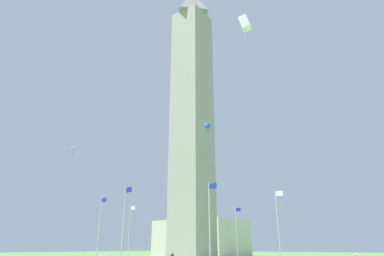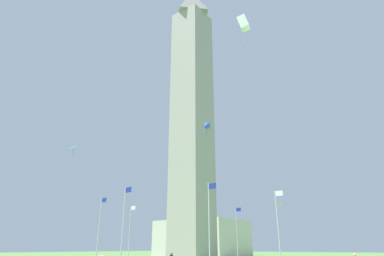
# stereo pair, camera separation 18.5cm
# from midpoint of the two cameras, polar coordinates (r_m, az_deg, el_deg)

# --- Properties ---
(obelisk_monument) EXTENTS (5.51, 5.51, 50.05)m
(obelisk_monument) POSITION_cam_midpoint_polar(r_m,az_deg,el_deg) (55.73, -0.10, 3.77)
(obelisk_monument) COLOR #A8A399
(obelisk_monument) RESTS_ON ground
(flagpole_n) EXTENTS (1.12, 0.14, 9.24)m
(flagpole_n) POSITION_cam_midpoint_polar(r_m,az_deg,el_deg) (44.05, 14.98, -16.08)
(flagpole_n) COLOR silver
(flagpole_n) RESTS_ON ground
(flagpole_ne) EXTENTS (1.12, 0.14, 9.24)m
(flagpole_ne) POSITION_cam_midpoint_polar(r_m,az_deg,el_deg) (54.54, 15.01, -16.79)
(flagpole_ne) COLOR silver
(flagpole_ne) RESTS_ON ground
(flagpole_e) EXTENTS (1.12, 0.14, 9.24)m
(flagpole_e) POSITION_cam_midpoint_polar(r_m,az_deg,el_deg) (62.38, 7.89, -17.65)
(flagpole_e) COLOR silver
(flagpole_e) RESTS_ON ground
(flagpole_se) EXTENTS (1.12, 0.14, 9.24)m
(flagpole_se) POSITION_cam_midpoint_polar(r_m,az_deg,el_deg) (64.46, -1.89, -17.90)
(flagpole_se) COLOR silver
(flagpole_se) RESTS_ON ground
(flagpole_s) EXTENTS (1.12, 0.14, 9.24)m
(flagpole_s) POSITION_cam_midpoint_polar(r_m,az_deg,el_deg) (60.09, -11.10, -17.37)
(flagpole_s) COLOR silver
(flagpole_s) RESTS_ON ground
(flagpole_sw) EXTENTS (1.12, 0.14, 9.24)m
(flagpole_sw) POSITION_cam_midpoint_polar(r_m,az_deg,el_deg) (50.77, -16.25, -16.46)
(flagpole_sw) COLOR silver
(flagpole_sw) RESTS_ON ground
(flagpole_w) EXTENTS (1.12, 0.14, 9.24)m
(flagpole_w) POSITION_cam_midpoint_polar(r_m,az_deg,el_deg) (40.74, -12.17, -15.99)
(flagpole_w) COLOR silver
(flagpole_w) RESTS_ON ground
(flagpole_nw) EXTENTS (1.12, 0.14, 9.24)m
(flagpole_nw) POSITION_cam_midpoint_polar(r_m,az_deg,el_deg) (37.37, 3.06, -16.03)
(flagpole_nw) COLOR silver
(flagpole_nw) RESTS_ON ground
(kite_blue_delta) EXTENTS (1.11, 1.20, 1.72)m
(kite_blue_delta) POSITION_cam_midpoint_polar(r_m,az_deg,el_deg) (41.41, 2.49, 0.43)
(kite_blue_delta) COLOR blue
(kite_cyan_diamond) EXTENTS (1.08, 0.91, 1.75)m
(kite_cyan_diamond) POSITION_cam_midpoint_polar(r_m,az_deg,el_deg) (48.01, -20.37, -3.25)
(kite_cyan_diamond) COLOR #33C6D1
(kite_white_box) EXTENTS (1.10, 0.90, 2.48)m
(kite_white_box) POSITION_cam_midpoint_polar(r_m,az_deg,el_deg) (27.25, 9.16, 17.89)
(kite_white_box) COLOR white
(distant_building) EXTENTS (20.70, 16.03, 8.74)m
(distant_building) POSITION_cam_midpoint_polar(r_m,az_deg,el_deg) (88.42, 1.65, -19.02)
(distant_building) COLOR beige
(distant_building) RESTS_ON ground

